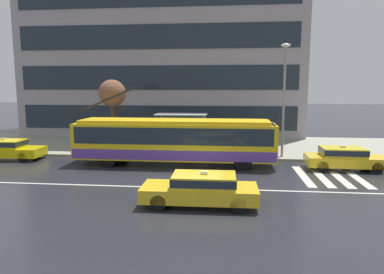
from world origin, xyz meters
The scene contains 19 objects.
ground_plane centered at (0.00, 0.00, 0.00)m, with size 160.00×160.00×0.00m, color #25262C.
sidewalk_slab centered at (0.00, 10.30, 0.07)m, with size 80.00×10.00×0.14m, color gray.
crosswalk_stripe_edge_near centered at (5.58, 1.65, 0.00)m, with size 0.44×4.40×0.01m, color beige.
crosswalk_stripe_inner_a centered at (6.48, 1.65, 0.00)m, with size 0.44×4.40×0.01m, color beige.
crosswalk_stripe_center centered at (7.38, 1.65, 0.00)m, with size 0.44×4.40×0.01m, color beige.
crosswalk_stripe_inner_b centered at (8.28, 1.65, 0.00)m, with size 0.44×4.40×0.01m, color beige.
lane_centre_line centered at (0.00, -1.20, 0.00)m, with size 72.00×0.14×0.01m, color silver.
trolleybus centered at (-1.60, 3.70, 1.51)m, with size 12.94×2.61×4.66m.
taxi_oncoming_near centered at (0.54, -3.47, 0.70)m, with size 4.63×1.84×1.39m.
taxi_queued_behind_bus centered at (-12.80, 4.09, 0.70)m, with size 4.70×1.91×1.39m.
taxi_ahead_of_bus centered at (8.18, 3.39, 0.70)m, with size 4.36×1.91×1.39m.
bus_shelter centered at (-1.70, 7.57, 2.13)m, with size 3.57×1.74×2.66m.
pedestrian_at_shelter centered at (-5.57, 6.84, 1.62)m, with size 1.24×1.24×1.91m.
pedestrian_approaching_curb centered at (-6.24, 7.90, 1.10)m, with size 0.50×0.50×1.63m.
pedestrian_walking_past centered at (-1.04, 7.14, 1.68)m, with size 1.41×1.41×1.92m.
pedestrian_waiting_by_pole centered at (1.53, 6.06, 1.70)m, with size 1.55×1.55×1.91m.
street_lamp centered at (5.11, 6.12, 4.38)m, with size 0.60×0.32×7.23m.
street_tree_bare centered at (-6.60, 7.24, 4.13)m, with size 1.92×2.05×5.03m.
office_tower_corner_left centered at (-4.85, 19.66, 12.58)m, with size 26.61×11.79×25.14m.
Camera 1 is at (1.56, -16.94, 4.72)m, focal length 32.80 mm.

